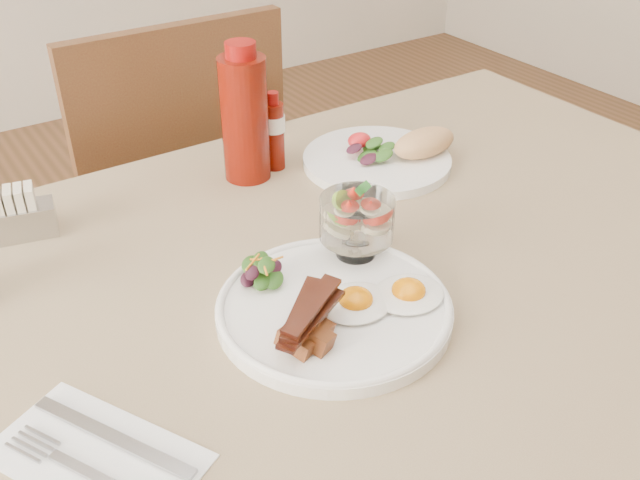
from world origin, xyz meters
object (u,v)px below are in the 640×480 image
at_px(table, 355,314).
at_px(fruit_cup, 357,219).
at_px(ketchup_bottle, 245,117).
at_px(hot_sauce_bottle, 274,132).
at_px(main_plate, 334,309).
at_px(second_plate, 388,155).
at_px(chair_far, 172,201).
at_px(sugar_caddy, 23,216).

xyz_separation_m(table, fruit_cup, (-0.01, -0.00, 0.16)).
relative_size(ketchup_bottle, hot_sauce_bottle, 1.68).
bearing_deg(table, hot_sauce_bottle, 80.76).
relative_size(main_plate, second_plate, 1.12).
height_order(chair_far, fruit_cup, chair_far).
bearing_deg(main_plate, table, 39.80).
height_order(table, ketchup_bottle, ketchup_bottle).
bearing_deg(second_plate, chair_far, 114.18).
relative_size(table, main_plate, 4.75).
xyz_separation_m(main_plate, second_plate, (0.30, 0.27, 0.01)).
xyz_separation_m(ketchup_bottle, hot_sauce_bottle, (0.05, 0.00, -0.04)).
distance_m(main_plate, ketchup_bottle, 0.39).
relative_size(ketchup_bottle, sugar_caddy, 2.43).
xyz_separation_m(second_plate, sugar_caddy, (-0.55, 0.11, 0.01)).
bearing_deg(ketchup_bottle, table, -89.29).
height_order(chair_far, sugar_caddy, chair_far).
bearing_deg(hot_sauce_bottle, second_plate, -29.97).
xyz_separation_m(chair_far, hot_sauce_bottle, (0.05, -0.37, 0.29)).
bearing_deg(hot_sauce_bottle, main_plate, -110.35).
xyz_separation_m(second_plate, hot_sauce_bottle, (-0.16, 0.09, 0.05)).
height_order(table, fruit_cup, fruit_cup).
xyz_separation_m(ketchup_bottle, sugar_caddy, (-0.34, 0.02, -0.07)).
bearing_deg(hot_sauce_bottle, chair_far, 97.32).
relative_size(main_plate, sugar_caddy, 3.14).
xyz_separation_m(chair_far, second_plate, (0.21, -0.46, 0.24)).
relative_size(chair_far, main_plate, 3.32).
bearing_deg(sugar_caddy, ketchup_bottle, 10.08).
distance_m(chair_far, main_plate, 0.78).
height_order(table, chair_far, chair_far).
bearing_deg(sugar_caddy, second_plate, 1.96).
distance_m(fruit_cup, second_plate, 0.30).
bearing_deg(fruit_cup, second_plate, 43.48).
xyz_separation_m(hot_sauce_bottle, sugar_caddy, (-0.39, 0.02, -0.03)).
xyz_separation_m(fruit_cup, second_plate, (0.21, 0.20, -0.05)).
height_order(table, second_plate, second_plate).
relative_size(table, ketchup_bottle, 6.13).
xyz_separation_m(fruit_cup, sugar_caddy, (-0.34, 0.31, -0.04)).
height_order(ketchup_bottle, hot_sauce_bottle, ketchup_bottle).
bearing_deg(hot_sauce_bottle, fruit_cup, -100.17).
relative_size(chair_far, ketchup_bottle, 4.29).
bearing_deg(hot_sauce_bottle, table, -99.24).
distance_m(main_plate, fruit_cup, 0.13).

